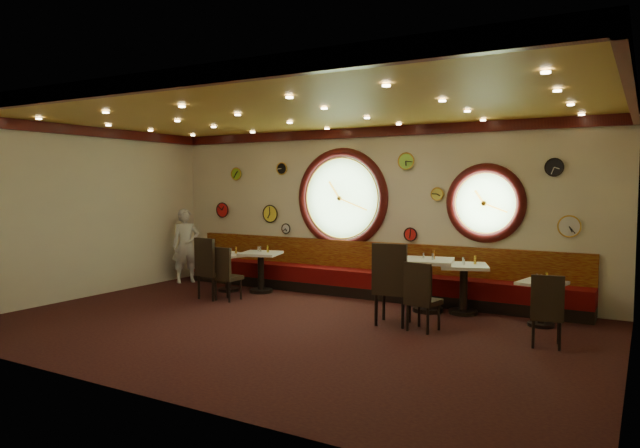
{
  "coord_description": "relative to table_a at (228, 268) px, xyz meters",
  "views": [
    {
      "loc": [
        4.65,
        -6.95,
        2.13
      ],
      "look_at": [
        0.16,
        0.8,
        1.5
      ],
      "focal_mm": 32.0,
      "sensor_mm": 36.0,
      "label": 1
    }
  ],
  "objects": [
    {
      "name": "floor",
      "position": [
        2.57,
        -1.87,
        -0.47
      ],
      "size": [
        9.0,
        6.0,
        0.0
      ],
      "primitive_type": "cube",
      "color": "black",
      "rests_on": "ground"
    },
    {
      "name": "ceiling",
      "position": [
        2.57,
        -1.87,
        2.73
      ],
      "size": [
        9.0,
        6.0,
        0.02
      ],
      "primitive_type": "cube",
      "color": "#C18B36",
      "rests_on": "wall_back"
    },
    {
      "name": "wall_back",
      "position": [
        2.57,
        1.13,
        1.13
      ],
      "size": [
        9.0,
        0.02,
        3.2
      ],
      "primitive_type": "cube",
      "color": "beige",
      "rests_on": "floor"
    },
    {
      "name": "wall_front",
      "position": [
        2.57,
        -4.87,
        1.13
      ],
      "size": [
        9.0,
        0.02,
        3.2
      ],
      "primitive_type": "cube",
      "color": "beige",
      "rests_on": "floor"
    },
    {
      "name": "wall_left",
      "position": [
        -1.93,
        -1.87,
        1.13
      ],
      "size": [
        0.02,
        6.0,
        3.2
      ],
      "primitive_type": "cube",
      "color": "beige",
      "rests_on": "floor"
    },
    {
      "name": "wall_right",
      "position": [
        7.07,
        -1.87,
        1.13
      ],
      "size": [
        0.02,
        6.0,
        3.2
      ],
      "primitive_type": "cube",
      "color": "beige",
      "rests_on": "floor"
    },
    {
      "name": "molding_back",
      "position": [
        2.57,
        1.08,
        2.64
      ],
      "size": [
        9.0,
        0.1,
        0.18
      ],
      "primitive_type": "cube",
      "color": "#390B0A",
      "rests_on": "wall_back"
    },
    {
      "name": "molding_front",
      "position": [
        2.57,
        -4.82,
        2.64
      ],
      "size": [
        9.0,
        0.1,
        0.18
      ],
      "primitive_type": "cube",
      "color": "#390B0A",
      "rests_on": "wall_back"
    },
    {
      "name": "molding_left",
      "position": [
        -1.88,
        -1.87,
        2.64
      ],
      "size": [
        0.1,
        6.0,
        0.18
      ],
      "primitive_type": "cube",
      "color": "#390B0A",
      "rests_on": "wall_back"
    },
    {
      "name": "molding_right",
      "position": [
        7.02,
        -1.87,
        2.64
      ],
      "size": [
        0.1,
        6.0,
        0.18
      ],
      "primitive_type": "cube",
      "color": "#390B0A",
      "rests_on": "wall_back"
    },
    {
      "name": "banquette_base",
      "position": [
        2.57,
        0.85,
        -0.37
      ],
      "size": [
        8.0,
        0.55,
        0.2
      ],
      "primitive_type": "cube",
      "color": "black",
      "rests_on": "floor"
    },
    {
      "name": "banquette_seat",
      "position": [
        2.57,
        0.85,
        -0.12
      ],
      "size": [
        8.0,
        0.55,
        0.3
      ],
      "primitive_type": "cube",
      "color": "#560708",
      "rests_on": "banquette_base"
    },
    {
      "name": "banquette_back",
      "position": [
        2.57,
        1.07,
        0.28
      ],
      "size": [
        8.0,
        0.1,
        0.55
      ],
      "primitive_type": "cube",
      "color": "#621007",
      "rests_on": "wall_back"
    },
    {
      "name": "porthole_left_glass",
      "position": [
        1.97,
        1.13,
        1.38
      ],
      "size": [
        1.66,
        0.02,
        1.66
      ],
      "primitive_type": "cylinder",
      "rotation": [
        1.57,
        0.0,
        0.0
      ],
      "color": "#8ECD7B",
      "rests_on": "wall_back"
    },
    {
      "name": "porthole_left_frame",
      "position": [
        1.97,
        1.11,
        1.38
      ],
      "size": [
        1.98,
        0.18,
        1.98
      ],
      "primitive_type": "torus",
      "rotation": [
        1.57,
        0.0,
        0.0
      ],
      "color": "#390B0A",
      "rests_on": "wall_back"
    },
    {
      "name": "porthole_left_ring",
      "position": [
        1.97,
        1.08,
        1.38
      ],
      "size": [
        1.61,
        0.03,
        1.61
      ],
      "primitive_type": "torus",
      "rotation": [
        1.57,
        0.0,
        0.0
      ],
      "color": "gold",
      "rests_on": "wall_back"
    },
    {
      "name": "porthole_right_glass",
      "position": [
        4.77,
        1.13,
        1.33
      ],
      "size": [
        1.1,
        0.02,
        1.1
      ],
      "primitive_type": "cylinder",
      "rotation": [
        1.57,
        0.0,
        0.0
      ],
      "color": "#8ECD7B",
      "rests_on": "wall_back"
    },
    {
      "name": "porthole_right_frame",
      "position": [
        4.77,
        1.11,
        1.33
      ],
      "size": [
        1.38,
        0.18,
        1.38
      ],
      "primitive_type": "torus",
      "rotation": [
        1.57,
        0.0,
        0.0
      ],
      "color": "#390B0A",
      "rests_on": "wall_back"
    },
    {
      "name": "porthole_right_ring",
      "position": [
        4.77,
        1.08,
        1.33
      ],
      "size": [
        1.09,
        0.03,
        1.09
      ],
      "primitive_type": "torus",
      "rotation": [
        1.57,
        0.0,
        0.0
      ],
      "color": "gold",
      "rests_on": "wall_back"
    },
    {
      "name": "wall_clock_0",
      "position": [
        0.27,
        1.09,
        1.03
      ],
      "size": [
        0.36,
        0.03,
        0.36
      ],
      "primitive_type": "cylinder",
      "rotation": [
        1.57,
        0.0,
        0.0
      ],
      "color": "yellow",
      "rests_on": "wall_back"
    },
    {
      "name": "wall_clock_1",
      "position": [
        3.92,
        1.09,
        1.48
      ],
      "size": [
        0.22,
        0.03,
        0.22
      ],
      "primitive_type": "cylinder",
      "rotation": [
        1.57,
        0.0,
        0.0
      ],
      "color": "#E3DB4B",
      "rests_on": "wall_back"
    },
    {
      "name": "wall_clock_2",
      "position": [
        0.57,
        1.09,
        1.98
      ],
      "size": [
        0.24,
        0.03,
        0.24
      ],
      "primitive_type": "cylinder",
      "rotation": [
        1.57,
        0.0,
        0.0
      ],
      "color": "black",
      "rests_on": "wall_back"
    },
    {
      "name": "wall_clock_3",
      "position": [
        6.12,
        1.09,
        0.98
      ],
      "size": [
        0.34,
        0.03,
        0.34
      ],
      "primitive_type": "cylinder",
      "rotation": [
        1.57,
        0.0,
        0.0
      ],
      "color": "silver",
      "rests_on": "wall_back"
    },
    {
      "name": "wall_clock_4",
      "position": [
        3.42,
        1.09,
        0.73
      ],
      "size": [
        0.24,
        0.03,
        0.24
      ],
      "primitive_type": "cylinder",
      "rotation": [
        1.57,
        0.0,
        0.0
      ],
      "color": "red",
      "rests_on": "wall_back"
    },
    {
      "name": "wall_clock_5",
      "position": [
        -1.03,
        1.09,
        1.08
      ],
      "size": [
        0.32,
        0.03,
        0.32
      ],
      "primitive_type": "cylinder",
      "rotation": [
        1.57,
        0.0,
        0.0
      ],
      "color": "red",
      "rests_on": "wall_back"
    },
    {
      "name": "wall_clock_6",
      "position": [
        -0.63,
        1.09,
        1.88
      ],
      "size": [
        0.26,
        0.03,
        0.26
      ],
      "primitive_type": "cylinder",
      "rotation": [
        1.57,
        0.0,
        0.0
      ],
      "color": "#7BB424",
      "rests_on": "wall_back"
    },
    {
      "name": "wall_clock_7",
      "position": [
        0.67,
        1.09,
        0.73
      ],
      "size": [
        0.2,
        0.03,
        0.2
      ],
      "primitive_type": "cylinder",
      "rotation": [
        1.57,
        0.0,
        0.0
      ],
      "color": "white",
      "rests_on": "wall_back"
    },
    {
      "name": "wall_clock_8",
      "position": [
        5.87,
        1.09,
        1.93
      ],
      "size": [
        0.28,
        0.03,
        0.28
      ],
      "primitive_type": "cylinder",
      "rotation": [
        1.57,
        0.0,
        0.0
      ],
      "color": "black",
      "rests_on": "wall_back"
    },
    {
      "name": "wall_clock_9",
      "position": [
        3.32,
        1.09,
        2.08
      ],
      "size": [
        0.3,
        0.03,
        0.3
      ],
      "primitive_type": "cylinder",
      "rotation": [
        1.57,
        0.0,
        0.0
      ],
      "color": "#94DD45",
      "rests_on": "wall_back"
    },
    {
      "name": "table_a",
      "position": [
        0.0,
        0.0,
        0.0
      ],
      "size": [
        0.85,
        0.85,
        0.75
      ],
      "color": "black",
      "rests_on": "floor"
    },
    {
      "name": "table_b",
      "position": [
        0.65,
        0.21,
        0.03
      ],
      "size": [
        0.9,
        0.9,
        0.79
      ],
      "color": "black",
      "rests_on": "floor"
    },
    {
      "name": "table_c",
      "position": [
        4.07,
        0.23,
        0.09
      ],
      "size": [
        0.96,
        0.96,
        0.88
      ],
      "color": "black",
      "rests_on": "floor"
    },
    {
      "name": "table_d",
      "position": [
        4.63,
        0.36,
        0.05
      ],
      "size": [
        0.95,
        0.95,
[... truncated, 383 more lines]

